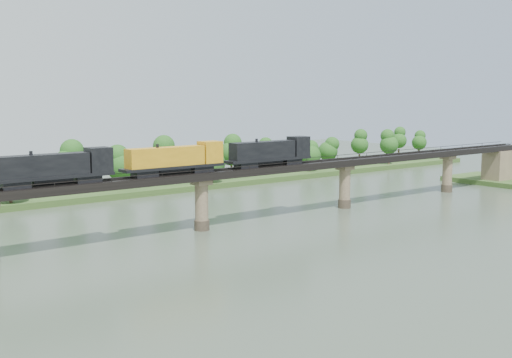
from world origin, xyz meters
TOP-DOWN VIEW (x-y plane):
  - ground at (0.00, 0.00)m, footprint 400.00×400.00m
  - far_bank at (0.00, 85.00)m, footprint 300.00×24.00m
  - bridge at (0.00, 30.00)m, footprint 236.00×30.00m
  - bridge_superstructure at (0.00, 30.00)m, footprint 220.00×4.90m
  - far_treeline at (-8.21, 80.52)m, footprint 289.06×17.54m
  - freight_train at (-13.77, 30.00)m, footprint 85.21×3.32m

SIDE VIEW (x-z plane):
  - ground at x=0.00m, z-range 0.00..0.00m
  - far_bank at x=0.00m, z-range 0.00..1.60m
  - bridge at x=0.00m, z-range -0.29..11.21m
  - far_treeline at x=-8.21m, z-range 2.03..15.63m
  - bridge_superstructure at x=0.00m, z-range 11.42..12.17m
  - freight_train at x=-13.77m, z-range 11.37..17.23m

